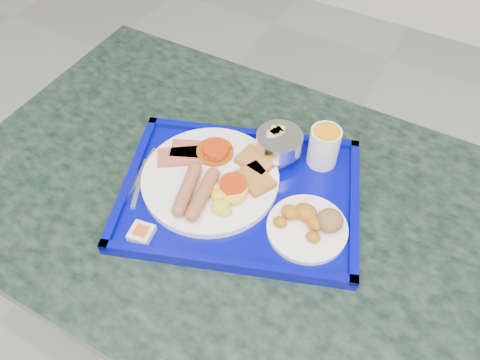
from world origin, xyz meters
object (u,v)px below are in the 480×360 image
object	(u,v)px
table	(233,241)
juice_cup	(324,146)
main_plate	(214,178)
bread_plate	(311,224)
tray	(240,194)
fruit_bowl	(279,142)

from	to	relation	value
table	juice_cup	bearing A→B (deg)	51.08
table	main_plate	bearing A→B (deg)	-173.40
bread_plate	juice_cup	bearing A→B (deg)	106.16
tray	bread_plate	world-z (taller)	bread_plate
fruit_bowl	main_plate	bearing A→B (deg)	-122.03
bread_plate	fruit_bowl	size ratio (longest dim) A/B	1.58
main_plate	tray	bearing A→B (deg)	3.96
main_plate	juice_cup	xyz separation A→B (m)	(0.17, 0.16, 0.03)
bread_plate	fruit_bowl	xyz separation A→B (m)	(-0.13, 0.13, 0.03)
table	fruit_bowl	world-z (taller)	fruit_bowl
tray	fruit_bowl	bearing A→B (deg)	79.80
main_plate	juice_cup	bearing A→B (deg)	44.37
main_plate	bread_plate	xyz separation A→B (m)	(0.21, -0.01, 0.00)
tray	fruit_bowl	world-z (taller)	fruit_bowl
juice_cup	tray	bearing A→B (deg)	-124.28
main_plate	fruit_bowl	world-z (taller)	fruit_bowl
fruit_bowl	juice_cup	size ratio (longest dim) A/B	1.10
table	tray	bearing A→B (deg)	-1.28
tray	main_plate	xyz separation A→B (m)	(-0.06, -0.00, 0.02)
fruit_bowl	juice_cup	xyz separation A→B (m)	(0.09, 0.03, 0.00)
table	main_plate	distance (m)	0.22
main_plate	fruit_bowl	xyz separation A→B (m)	(0.08, 0.13, 0.03)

